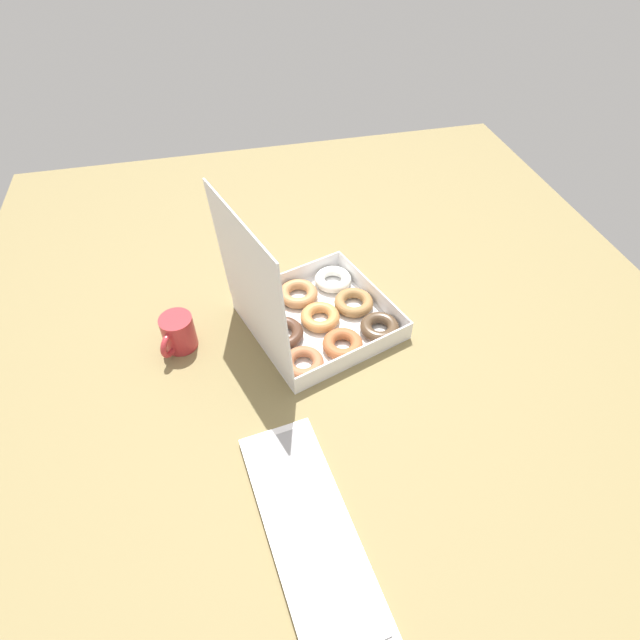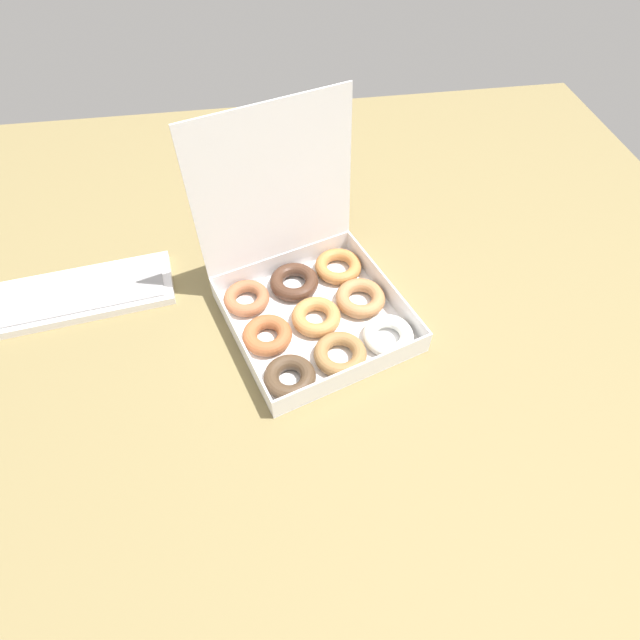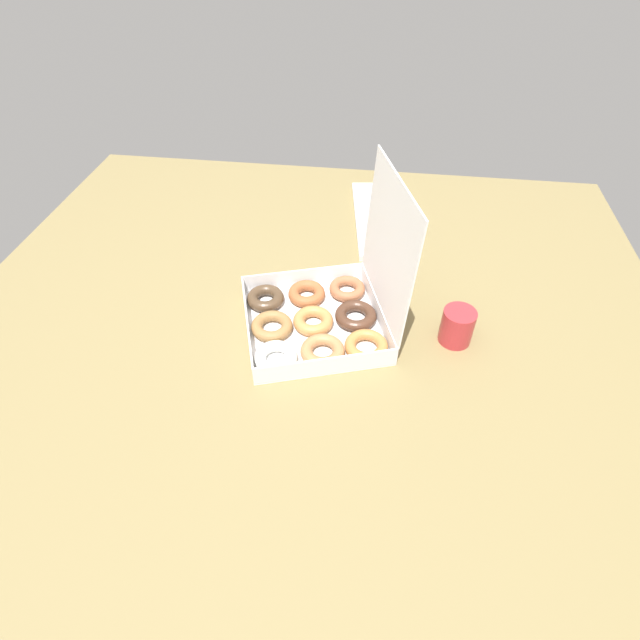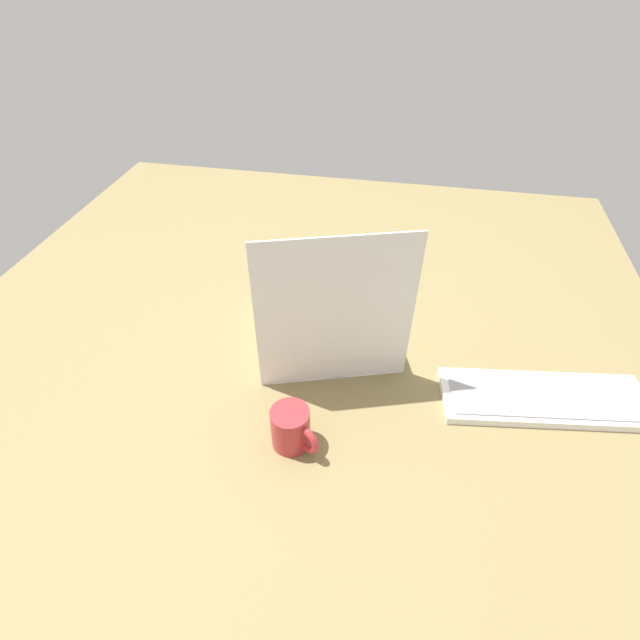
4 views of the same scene
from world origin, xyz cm
name	(u,v)px [view 3 (image 3 of 4)]	position (x,y,z in cm)	size (l,w,h in cm)	color
ground_plane	(304,344)	(0.00, 0.00, -1.00)	(180.00, 180.00, 2.00)	olive
donut_box	(322,313)	(-6.07, 3.56, 3.99)	(41.28, 42.48, 37.52)	white
keyboard	(379,218)	(-55.86, 15.03, 1.06)	(44.60, 20.26, 2.20)	white
coffee_mug	(458,325)	(-5.68, 35.52, 4.52)	(10.38, 8.24, 8.82)	#B22E33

